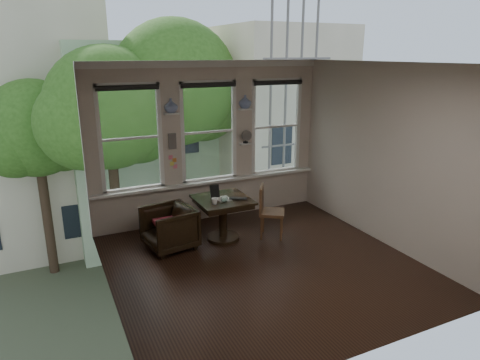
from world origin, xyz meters
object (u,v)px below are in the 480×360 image
armchair_left (169,228)px  mug (215,201)px  table (223,219)px  side_chair_right (272,212)px  laptop (238,200)px

armchair_left → mug: mug is taller
armchair_left → mug: size_ratio=7.18×
table → mug: size_ratio=8.24×
side_chair_right → laptop: side_chair_right is taller
side_chair_right → mug: 1.11m
armchair_left → side_chair_right: size_ratio=0.85×
mug → armchair_left: bearing=160.8°
laptop → mug: 0.42m
table → laptop: bearing=-43.2°
laptop → mug: bearing=-149.4°
side_chair_right → laptop: 0.70m
table → mug: mug is taller
table → armchair_left: table is taller
armchair_left → laptop: (1.13, -0.24, 0.40)m
table → armchair_left: bearing=176.7°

